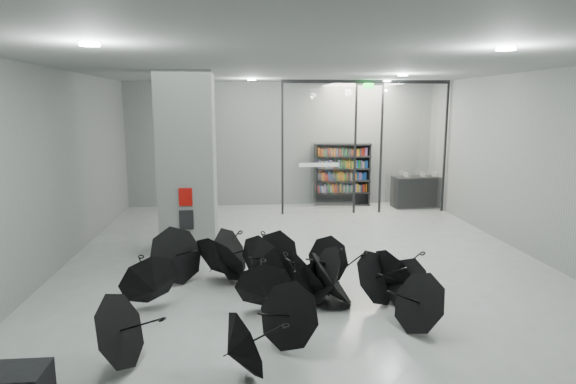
{
  "coord_description": "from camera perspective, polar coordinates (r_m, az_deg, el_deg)",
  "views": [
    {
      "loc": [
        -1.27,
        -9.02,
        3.29
      ],
      "look_at": [
        -0.3,
        1.5,
        1.4
      ],
      "focal_mm": 30.62,
      "sensor_mm": 36.0,
      "label": 1
    }
  ],
  "objects": [
    {
      "name": "room",
      "position": [
        9.12,
        2.76,
        7.33
      ],
      "size": [
        14.0,
        14.02,
        4.01
      ],
      "color": "gray",
      "rests_on": "ground"
    },
    {
      "name": "column",
      "position": [
        11.16,
        -11.58,
        3.3
      ],
      "size": [
        1.2,
        1.2,
        4.0
      ],
      "primitive_type": "cube",
      "color": "slate",
      "rests_on": "ground"
    },
    {
      "name": "fire_cabinet",
      "position": [
        10.65,
        -11.81,
        -0.57
      ],
      "size": [
        0.28,
        0.04,
        0.38
      ],
      "primitive_type": "cube",
      "color": "#A50A07",
      "rests_on": "column"
    },
    {
      "name": "info_panel",
      "position": [
        10.75,
        -11.71,
        -3.19
      ],
      "size": [
        0.3,
        0.03,
        0.42
      ],
      "primitive_type": "cube",
      "color": "black",
      "rests_on": "column"
    },
    {
      "name": "exit_sign",
      "position": [
        14.79,
        9.31,
        12.06
      ],
      "size": [
        0.3,
        0.06,
        0.15
      ],
      "primitive_type": "cube",
      "color": "#0CE533",
      "rests_on": "room"
    },
    {
      "name": "glass_partition",
      "position": [
        15.01,
        8.92,
        5.79
      ],
      "size": [
        5.06,
        0.08,
        4.0
      ],
      "color": "silver",
      "rests_on": "ground"
    },
    {
      "name": "bookshelf",
      "position": [
        16.26,
        6.33,
        2.03
      ],
      "size": [
        1.88,
        0.58,
        2.03
      ],
      "primitive_type": null,
      "rotation": [
        0.0,
        0.0,
        -0.11
      ],
      "color": "black",
      "rests_on": "ground"
    },
    {
      "name": "shop_counter",
      "position": [
        16.44,
        14.92,
        0.02
      ],
      "size": [
        1.7,
        0.75,
        1.0
      ],
      "primitive_type": "cube",
      "rotation": [
        0.0,
        0.0,
        0.05
      ],
      "color": "black",
      "rests_on": "ground"
    },
    {
      "name": "umbrella_cluster",
      "position": [
        8.35,
        -1.18,
        -10.78
      ],
      "size": [
        5.53,
        4.85,
        1.28
      ],
      "color": "black",
      "rests_on": "ground"
    }
  ]
}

